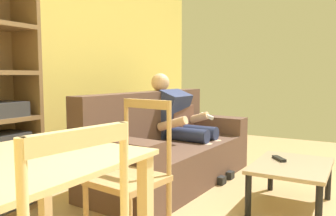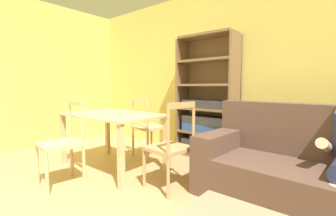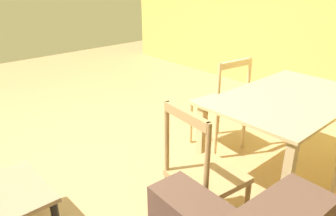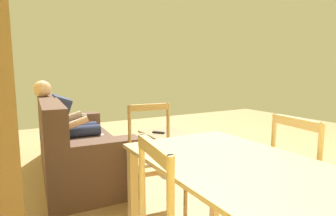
# 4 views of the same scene
# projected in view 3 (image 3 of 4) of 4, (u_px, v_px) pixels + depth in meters

# --- Properties ---
(ground_plane) EXTENTS (8.45, 8.45, 0.00)m
(ground_plane) POSITION_uv_depth(u_px,v_px,m) (75.00, 157.00, 3.15)
(ground_plane) COLOR tan
(dining_table) EXTENTS (1.36, 0.84, 0.74)m
(dining_table) POSITION_uv_depth(u_px,v_px,m) (288.00, 109.00, 2.64)
(dining_table) COLOR #D1B27F
(dining_table) RESTS_ON ground_plane
(dining_chair_facing_couch) EXTENTS (0.47, 0.47, 0.95)m
(dining_chair_facing_couch) POSITION_uv_depth(u_px,v_px,m) (204.00, 176.00, 2.08)
(dining_chair_facing_couch) COLOR tan
(dining_chair_facing_couch) RESTS_ON ground_plane
(dining_chair_by_doorway) EXTENTS (0.48, 0.48, 0.94)m
(dining_chair_by_doorway) POSITION_uv_depth(u_px,v_px,m) (220.00, 104.00, 3.17)
(dining_chair_by_doorway) COLOR #D1B27F
(dining_chair_by_doorway) RESTS_ON ground_plane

